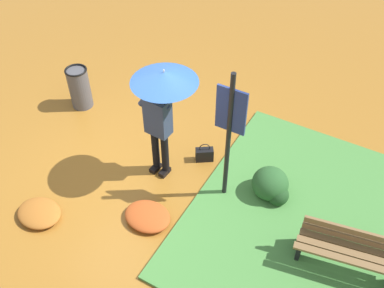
% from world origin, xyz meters
% --- Properties ---
extents(ground_plane, '(18.00, 18.00, 0.00)m').
position_xyz_m(ground_plane, '(0.00, 0.00, 0.00)').
color(ground_plane, '#9E6623').
extents(grass_verge, '(4.80, 4.00, 0.05)m').
position_xyz_m(grass_verge, '(3.47, 0.41, 0.03)').
color(grass_verge, '#47843D').
rests_on(grass_verge, ground_plane).
extents(person_with_umbrella, '(0.96, 0.96, 2.04)m').
position_xyz_m(person_with_umbrella, '(0.35, 0.26, 1.55)').
color(person_with_umbrella, black).
rests_on(person_with_umbrella, ground_plane).
extents(info_sign_post, '(0.44, 0.07, 2.30)m').
position_xyz_m(info_sign_post, '(1.41, 0.31, 1.44)').
color(info_sign_post, black).
rests_on(info_sign_post, ground_plane).
extents(handbag, '(0.33, 0.28, 0.37)m').
position_xyz_m(handbag, '(0.78, 0.81, 0.13)').
color(handbag, black).
rests_on(handbag, ground_plane).
extents(park_bench, '(1.40, 0.61, 0.75)m').
position_xyz_m(park_bench, '(3.43, -0.09, 0.40)').
color(park_bench, black).
rests_on(park_bench, ground_plane).
extents(trash_bin, '(0.42, 0.42, 0.83)m').
position_xyz_m(trash_bin, '(-2.00, 0.95, 0.42)').
color(trash_bin, '#4C4C51').
rests_on(trash_bin, ground_plane).
extents(shrub_cluster, '(0.63, 0.57, 0.51)m').
position_xyz_m(shrub_cluster, '(2.06, 0.63, 0.24)').
color(shrub_cluster, '#285628').
rests_on(shrub_cluster, ground_plane).
extents(leaf_pile_by_bench, '(0.70, 0.56, 0.15)m').
position_xyz_m(leaf_pile_by_bench, '(-0.82, -1.47, 0.08)').
color(leaf_pile_by_bench, '#A86023').
rests_on(leaf_pile_by_bench, ground_plane).
extents(leaf_pile_far_path, '(0.72, 0.57, 0.16)m').
position_xyz_m(leaf_pile_far_path, '(0.64, -0.71, 0.08)').
color(leaf_pile_far_path, '#B74C1E').
rests_on(leaf_pile_far_path, ground_plane).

